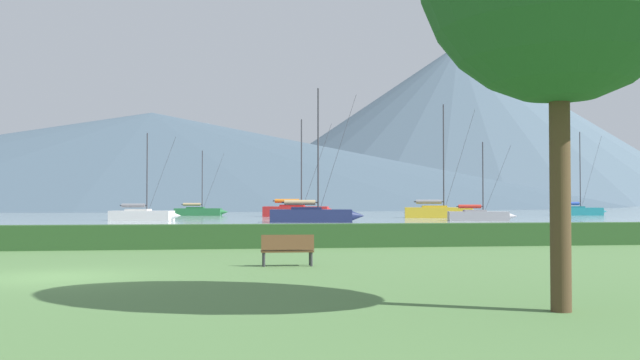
% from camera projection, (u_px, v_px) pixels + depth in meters
% --- Properties ---
extents(ground_plane, '(1000.00, 1000.00, 0.00)m').
position_uv_depth(ground_plane, '(54.00, 277.00, 18.99)').
color(ground_plane, '#517A42').
extents(harbor_water, '(320.00, 246.00, 0.00)m').
position_uv_depth(harbor_water, '(187.00, 210.00, 154.32)').
color(harbor_water, '#8C9EA3').
rests_on(harbor_water, ground_plane).
extents(hedge_line, '(80.00, 1.20, 0.99)m').
position_uv_depth(hedge_line, '(109.00, 237.00, 29.87)').
color(hedge_line, '#284C23').
rests_on(hedge_line, ground_plane).
extents(sailboat_slip_0, '(8.94, 4.41, 13.03)m').
position_uv_depth(sailboat_slip_0, '(439.00, 211.00, 84.35)').
color(sailboat_slip_0, gold).
rests_on(sailboat_slip_0, harbor_water).
extents(sailboat_slip_1, '(7.15, 3.02, 8.58)m').
position_uv_depth(sailboat_slip_1, '(199.00, 211.00, 97.06)').
color(sailboat_slip_1, '#236B38').
rests_on(sailboat_slip_1, harbor_water).
extents(sailboat_slip_2, '(6.79, 3.17, 7.73)m').
position_uv_depth(sailboat_slip_2, '(479.00, 215.00, 72.20)').
color(sailboat_slip_2, '#9E9EA3').
rests_on(sailboat_slip_2, harbor_water).
extents(sailboat_slip_3, '(9.37, 4.64, 12.04)m').
position_uv_depth(sailboat_slip_3, '(297.00, 210.00, 91.13)').
color(sailboat_slip_3, red).
rests_on(sailboat_slip_3, harbor_water).
extents(sailboat_slip_4, '(7.61, 2.42, 11.18)m').
position_uv_depth(sailboat_slip_4, '(577.00, 211.00, 98.34)').
color(sailboat_slip_4, '#19707A').
rests_on(sailboat_slip_4, harbor_water).
extents(sailboat_slip_6, '(7.22, 3.59, 8.67)m').
position_uv_depth(sailboat_slip_6, '(143.00, 215.00, 72.91)').
color(sailboat_slip_6, white).
rests_on(sailboat_slip_6, harbor_water).
extents(sailboat_slip_7, '(8.74, 3.68, 12.27)m').
position_uv_depth(sailboat_slip_7, '(312.00, 214.00, 67.25)').
color(sailboat_slip_7, navy).
rests_on(sailboat_slip_7, harbor_water).
extents(park_bench_near_path, '(1.60, 0.53, 0.95)m').
position_uv_depth(park_bench_near_path, '(287.00, 249.00, 22.14)').
color(park_bench_near_path, brown).
rests_on(park_bench_near_path, ground_plane).
extents(distant_hill_west_ridge, '(231.12, 231.12, 41.10)m').
position_uv_depth(distant_hill_west_ridge, '(207.00, 164.00, 370.34)').
color(distant_hill_west_ridge, slate).
rests_on(distant_hill_west_ridge, ground_plane).
extents(distant_hill_central_peak, '(230.05, 230.05, 77.81)m').
position_uv_depth(distant_hill_central_peak, '(459.00, 124.00, 356.30)').
color(distant_hill_central_peak, '#4C6070').
rests_on(distant_hill_central_peak, ground_plane).
extents(distant_hill_east_ridge, '(353.71, 353.71, 37.24)m').
position_uv_depth(distant_hill_east_ridge, '(152.00, 159.00, 294.56)').
color(distant_hill_east_ridge, '#425666').
rests_on(distant_hill_east_ridge, ground_plane).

